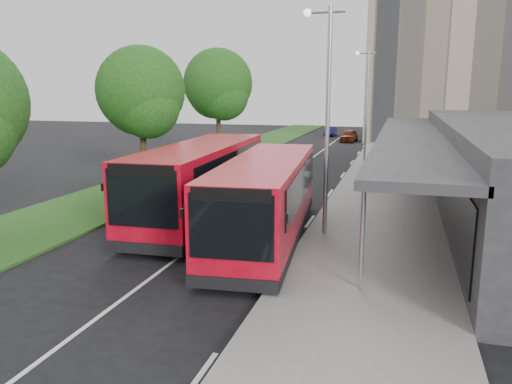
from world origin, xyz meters
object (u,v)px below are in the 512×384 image
bus_second (201,181)px  bollard (378,164)px  lamp_post_near (326,108)px  litter_bin (364,180)px  tree_far (218,88)px  bus_main (266,200)px  tree_mid (141,97)px  car_near (349,135)px  lamp_post_far (366,99)px  car_far (330,131)px

bus_second → bollard: size_ratio=12.76×
lamp_post_near → litter_bin: (0.82, 9.28, -4.12)m
tree_far → lamp_post_near: tree_far is taller
tree_far → bus_main: 22.53m
tree_far → lamp_post_near: 22.08m
tree_mid → car_near: tree_mid is taller
bus_main → bus_second: bearing=140.9°
lamp_post_far → car_far: size_ratio=2.42×
car_near → lamp_post_far: bearing=-77.0°
lamp_post_near → bus_second: size_ratio=0.72×
bollard → car_near: (-3.91, 19.90, 0.06)m
lamp_post_near → lamp_post_far: (0.00, 20.00, 0.00)m
tree_mid → bollard: bearing=34.9°
lamp_post_near → car_far: (-5.45, 41.83, -4.17)m
tree_far → car_near: tree_far is taller
tree_mid → lamp_post_near: (11.13, -7.05, -0.28)m
bus_main → litter_bin: bearing=70.2°
lamp_post_near → lamp_post_far: same height
lamp_post_far → bollard: (1.27, -4.30, -4.13)m
bus_second → bollard: (6.56, 14.52, -1.02)m
tree_far → bus_main: tree_far is taller
bus_main → lamp_post_far: bearing=79.7°
lamp_post_far → car_near: size_ratio=2.11×
tree_mid → tree_far: bearing=90.0°
litter_bin → lamp_post_far: bearing=94.4°
tree_mid → car_near: bearing=73.4°
lamp_post_near → bus_main: lamp_post_near is taller
bus_second → bus_main: bearing=-36.7°
tree_far → car_far: bearing=76.0°
bollard → car_near: bearing=101.1°
bus_second → car_near: size_ratio=2.95×
lamp_post_far → bollard: size_ratio=9.12×
bollard → bus_main: bearing=-100.6°
bus_second → car_near: 34.53m
lamp_post_near → bus_main: size_ratio=0.75×
tree_far → litter_bin: size_ratio=9.46×
bus_second → tree_far: bearing=105.2°
lamp_post_far → bus_second: (-5.28, -18.82, -3.11)m
lamp_post_far → bus_main: (-1.87, -21.10, -3.20)m
car_far → lamp_post_near: bearing=-83.5°
tree_mid → lamp_post_near: lamp_post_near is taller
litter_bin → car_near: bearing=97.5°
bus_second → bollard: bus_second is taller
litter_bin → car_far: car_far is taller
lamp_post_near → bus_second: bearing=167.4°
bus_second → litter_bin: (6.10, 8.10, -1.01)m
litter_bin → car_far: 33.15m
lamp_post_near → litter_bin: size_ratio=8.88×
lamp_post_near → bus_second: lamp_post_near is taller
lamp_post_near → bus_main: (-1.87, -1.10, -3.20)m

